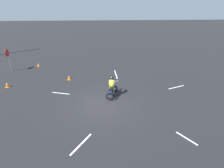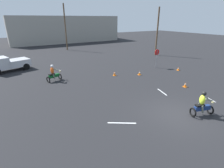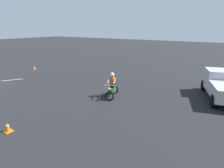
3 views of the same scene
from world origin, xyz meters
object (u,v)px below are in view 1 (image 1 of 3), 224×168
motorcycle_rider_foreground (112,88)px  stop_sign (8,56)px  traffic_cone_near_right (69,78)px  traffic_cone_far_right (7,85)px  traffic_cone_near_left (38,65)px

motorcycle_rider_foreground → stop_sign: stop_sign is taller
traffic_cone_near_right → traffic_cone_far_right: size_ratio=1.00×
stop_sign → traffic_cone_far_right: stop_sign is taller
stop_sign → traffic_cone_near_right: bearing=-111.4°
traffic_cone_near_left → traffic_cone_near_right: traffic_cone_near_right is taller
motorcycle_rider_foreground → traffic_cone_near_left: size_ratio=4.73×
motorcycle_rider_foreground → traffic_cone_near_left: (7.22, 7.67, -0.56)m
traffic_cone_far_right → stop_sign: bearing=19.0°
stop_sign → traffic_cone_near_right: size_ratio=5.59×
traffic_cone_near_left → traffic_cone_far_right: size_ratio=0.85×
motorcycle_rider_foreground → traffic_cone_far_right: 8.89m
motorcycle_rider_foreground → traffic_cone_far_right: size_ratio=4.03×
stop_sign → traffic_cone_near_left: bearing=-56.2°
traffic_cone_far_right → motorcycle_rider_foreground: bearing=-103.7°
motorcycle_rider_foreground → traffic_cone_near_left: bearing=153.2°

